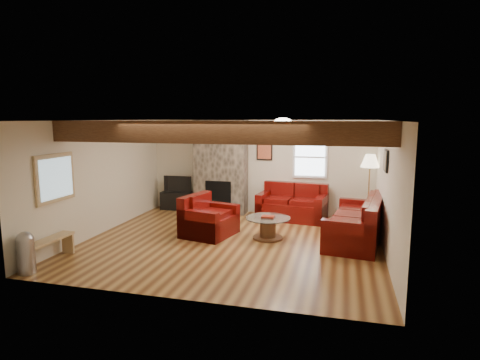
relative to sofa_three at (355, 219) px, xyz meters
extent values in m
plane|color=brown|center=(-2.48, -0.77, -0.46)|extent=(8.00, 8.00, 0.00)
plane|color=white|center=(-2.48, -0.77, 2.04)|extent=(8.00, 8.00, 0.00)
plane|color=beige|center=(-2.48, 1.98, 0.79)|extent=(8.00, 0.00, 8.00)
plane|color=beige|center=(-2.48, -3.52, 0.79)|extent=(8.00, 0.00, 8.00)
plane|color=beige|center=(-5.48, -0.77, 0.79)|extent=(0.00, 7.50, 7.50)
plane|color=beige|center=(0.52, -0.77, 0.79)|extent=(0.00, 7.50, 7.50)
cube|color=#321B0F|center=(-2.48, -2.02, 1.85)|extent=(6.00, 0.36, 0.38)
cube|color=#3B352E|center=(-3.48, 1.73, 0.79)|extent=(1.40, 0.50, 2.50)
cube|color=black|center=(-3.48, 1.48, -0.01)|extent=(0.70, 0.06, 0.90)
cube|color=#3B352E|center=(-3.48, 1.43, -0.42)|extent=(1.00, 0.25, 0.08)
cylinder|color=#482917|center=(-1.79, -0.35, -0.44)|extent=(0.64, 0.64, 0.04)
cylinder|color=#482917|center=(-1.79, -0.35, -0.25)|extent=(0.34, 0.34, 0.42)
cylinder|color=silver|center=(-1.79, -0.35, 0.00)|extent=(0.95, 0.95, 0.02)
cube|color=maroon|center=(-1.79, -0.35, 0.02)|extent=(0.26, 0.19, 0.03)
cube|color=black|center=(-4.73, 1.76, -0.21)|extent=(1.00, 0.40, 0.50)
imported|color=black|center=(-4.73, 1.76, 0.27)|extent=(0.81, 0.11, 0.46)
cylinder|color=#A98146|center=(0.32, 1.39, -0.44)|extent=(0.31, 0.31, 0.03)
cylinder|color=#A98146|center=(0.32, 1.39, 0.31)|extent=(0.03, 0.03, 1.53)
cone|color=beige|center=(0.32, 1.39, 1.09)|extent=(0.44, 0.44, 0.31)
camera|label=1|loc=(-0.29, -8.49, 2.09)|focal=30.00mm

